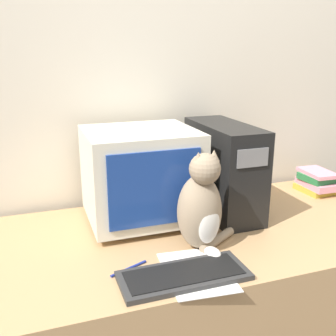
{
  "coord_description": "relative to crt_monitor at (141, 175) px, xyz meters",
  "views": [
    {
      "loc": [
        -0.65,
        -0.94,
        1.44
      ],
      "look_at": [
        -0.16,
        0.45,
        1.0
      ],
      "focal_mm": 42.0,
      "sensor_mm": 36.0,
      "label": 1
    }
  ],
  "objects": [
    {
      "name": "wall_back",
      "position": [
        0.23,
        0.31,
        0.31
      ],
      "size": [
        7.0,
        0.05,
        2.5
      ],
      "color": "beige",
      "rests_on": "ground_plane"
    },
    {
      "name": "crt_monitor",
      "position": [
        0.0,
        0.0,
        0.0
      ],
      "size": [
        0.46,
        0.42,
        0.4
      ],
      "color": "beige",
      "rests_on": "desk"
    },
    {
      "name": "computer_tower",
      "position": [
        0.38,
        -0.02,
        -0.0
      ],
      "size": [
        0.19,
        0.48,
        0.41
      ],
      "color": "black",
      "rests_on": "desk"
    },
    {
      "name": "book_stack",
      "position": [
        0.97,
        0.05,
        -0.15
      ],
      "size": [
        0.16,
        0.21,
        0.12
      ],
      "color": "gold",
      "rests_on": "desk"
    },
    {
      "name": "paper_sheet",
      "position": [
        0.06,
        -0.47,
        -0.21
      ],
      "size": [
        0.24,
        0.31,
        0.0
      ],
      "color": "white",
      "rests_on": "desk"
    },
    {
      "name": "desk",
      "position": [
        0.23,
        -0.18,
        -0.57
      ],
      "size": [
        1.78,
        0.84,
        0.73
      ],
      "color": "tan",
      "rests_on": "ground_plane"
    },
    {
      "name": "cat",
      "position": [
        0.14,
        -0.31,
        -0.04
      ],
      "size": [
        0.27,
        0.23,
        0.38
      ],
      "rotation": [
        0.0,
        0.0,
        0.16
      ],
      "color": "gray",
      "rests_on": "desk"
    },
    {
      "name": "keyboard",
      "position": [
        0.01,
        -0.49,
        -0.2
      ],
      "size": [
        0.43,
        0.18,
        0.02
      ],
      "color": "#2D2D2D",
      "rests_on": "desk"
    },
    {
      "name": "pen",
      "position": [
        -0.15,
        -0.38,
        -0.2
      ],
      "size": [
        0.14,
        0.06,
        0.01
      ],
      "color": "navy",
      "rests_on": "desk"
    }
  ]
}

